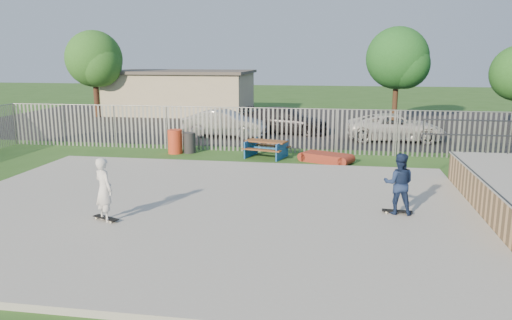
% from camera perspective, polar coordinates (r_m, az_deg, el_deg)
% --- Properties ---
extents(ground, '(120.00, 120.00, 0.00)m').
position_cam_1_polar(ground, '(14.25, -6.10, -5.81)').
color(ground, '#2A531C').
rests_on(ground, ground).
extents(concrete_slab, '(15.00, 12.00, 0.15)m').
position_cam_1_polar(concrete_slab, '(14.23, -6.11, -5.52)').
color(concrete_slab, '#9A9A95').
rests_on(concrete_slab, ground).
extents(fence, '(26.04, 16.02, 2.00)m').
position_cam_1_polar(fence, '(18.16, 0.74, 1.37)').
color(fence, gray).
rests_on(fence, ground).
extents(picnic_table, '(2.04, 1.82, 0.73)m').
position_cam_1_polar(picnic_table, '(21.43, 1.19, 1.29)').
color(picnic_table, brown).
rests_on(picnic_table, ground).
extents(funbox, '(2.05, 1.59, 0.37)m').
position_cam_1_polar(funbox, '(20.69, 8.01, 0.25)').
color(funbox, maroon).
rests_on(funbox, ground).
extents(trash_bin_red, '(0.64, 0.64, 1.07)m').
position_cam_1_polar(trash_bin_red, '(22.57, -9.23, 2.09)').
color(trash_bin_red, '#B6361C').
rests_on(trash_bin_red, ground).
extents(trash_bin_grey, '(0.55, 0.55, 0.92)m').
position_cam_1_polar(trash_bin_grey, '(22.61, -7.62, 1.98)').
color(trash_bin_grey, '#252527').
rests_on(trash_bin_grey, ground).
extents(parking_lot, '(40.00, 18.00, 0.02)m').
position_cam_1_polar(parking_lot, '(32.56, 2.87, 4.29)').
color(parking_lot, black).
rests_on(parking_lot, ground).
extents(car_silver, '(4.47, 1.81, 1.44)m').
position_cam_1_polar(car_silver, '(26.71, -3.57, 4.19)').
color(car_silver, '#A9AAAE').
rests_on(car_silver, parking_lot).
extents(car_dark, '(5.21, 2.84, 1.43)m').
position_cam_1_polar(car_dark, '(28.06, 3.33, 4.55)').
color(car_dark, black).
rests_on(car_dark, parking_lot).
extents(car_white, '(5.02, 2.53, 1.36)m').
position_cam_1_polar(car_white, '(26.51, 15.64, 3.62)').
color(car_white, silver).
rests_on(car_white, parking_lot).
extents(building, '(10.40, 6.40, 3.20)m').
position_cam_1_polar(building, '(38.01, -8.56, 7.69)').
color(building, '#B4A98A').
rests_on(building, ground).
extents(tree_left, '(3.90, 3.90, 6.02)m').
position_cam_1_polar(tree_left, '(37.11, -18.02, 10.92)').
color(tree_left, '#44281B').
rests_on(tree_left, ground).
extents(tree_mid, '(3.97, 3.97, 6.12)m').
position_cam_1_polar(tree_mid, '(33.75, 15.86, 11.13)').
color(tree_mid, '#402919').
rests_on(tree_mid, ground).
extents(skateboard_a, '(0.81, 0.27, 0.08)m').
position_cam_1_polar(skateboard_a, '(14.00, 15.83, -5.72)').
color(skateboard_a, black).
rests_on(skateboard_a, concrete_slab).
extents(skateboard_b, '(0.81, 0.51, 0.08)m').
position_cam_1_polar(skateboard_b, '(13.49, -16.78, -6.45)').
color(skateboard_b, black).
rests_on(skateboard_b, concrete_slab).
extents(skater_navy, '(0.85, 0.69, 1.65)m').
position_cam_1_polar(skater_navy, '(13.79, 16.01, -2.61)').
color(skater_navy, '#162446').
rests_on(skater_navy, concrete_slab).
extents(skater_white, '(0.72, 0.67, 1.65)m').
position_cam_1_polar(skater_white, '(13.27, -16.98, -3.22)').
color(skater_white, silver).
rests_on(skater_white, concrete_slab).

